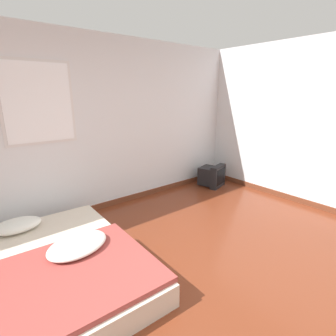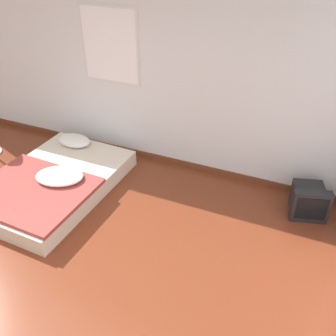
% 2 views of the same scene
% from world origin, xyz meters
% --- Properties ---
extents(ground_plane, '(20.00, 20.00, 0.00)m').
position_xyz_m(ground_plane, '(0.00, 0.00, 0.00)').
color(ground_plane, maroon).
extents(wall_back, '(8.34, 0.08, 2.60)m').
position_xyz_m(wall_back, '(-0.01, 2.63, 1.29)').
color(wall_back, silver).
rests_on(wall_back, ground_plane).
extents(mattress_bed, '(1.47, 2.11, 0.37)m').
position_xyz_m(mattress_bed, '(-0.75, 1.33, 0.14)').
color(mattress_bed, beige).
rests_on(mattress_bed, ground_plane).
extents(crt_tv, '(0.50, 0.51, 0.43)m').
position_xyz_m(crt_tv, '(2.46, 2.20, 0.21)').
color(crt_tv, black).
rests_on(crt_tv, ground_plane).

